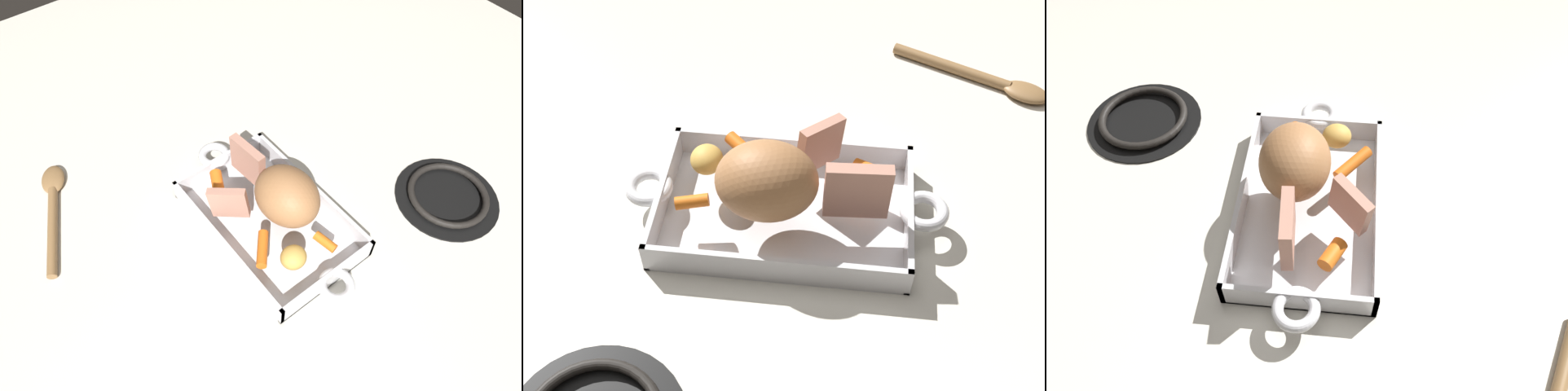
{
  "view_description": "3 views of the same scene",
  "coord_description": "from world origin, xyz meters",
  "views": [
    {
      "loc": [
        -0.35,
        0.29,
        0.73
      ],
      "look_at": [
        0.03,
        -0.0,
        0.06
      ],
      "focal_mm": 32.09,
      "sensor_mm": 36.0,
      "label": 1
    },
    {
      "loc": [
        0.06,
        -0.56,
        0.7
      ],
      "look_at": [
        0.0,
        -0.03,
        0.07
      ],
      "focal_mm": 47.51,
      "sensor_mm": 36.0,
      "label": 2
    },
    {
      "loc": [
        0.43,
        0.04,
        0.61
      ],
      "look_at": [
        0.02,
        -0.0,
        0.07
      ],
      "focal_mm": 33.72,
      "sensor_mm": 36.0,
      "label": 3
    }
  ],
  "objects": [
    {
      "name": "baby_carrot_center_right",
      "position": [
        0.1,
        0.04,
        0.06
      ],
      "size": [
        0.05,
        0.04,
        0.02
      ],
      "primitive_type": "cylinder",
      "rotation": [
        1.5,
        0.0,
        1.11
      ],
      "color": "orange",
      "rests_on": "roasting_dish"
    },
    {
      "name": "roasting_dish",
      "position": [
        0.0,
        0.0,
        0.01
      ],
      "size": [
        0.41,
        0.21,
        0.04
      ],
      "color": "silver",
      "rests_on": "ground_plane"
    },
    {
      "name": "roast_slice_thick",
      "position": [
        0.04,
        0.06,
        0.08
      ],
      "size": [
        0.06,
        0.06,
        0.07
      ],
      "primitive_type": "cube",
      "rotation": [
        -0.12,
        0.0,
        5.51
      ],
      "color": "tan",
      "rests_on": "roasting_dish"
    },
    {
      "name": "pork_roast",
      "position": [
        -0.02,
        -0.02,
        0.09
      ],
      "size": [
        0.13,
        0.11,
        0.1
      ],
      "primitive_type": "ellipsoid",
      "rotation": [
        0.0,
        0.0,
        3.17
      ],
      "color": "#A46E43",
      "rests_on": "roasting_dish"
    },
    {
      "name": "potato_whole",
      "position": [
        -0.1,
        0.03,
        0.06
      ],
      "size": [
        0.05,
        0.05,
        0.03
      ],
      "primitive_type": "ellipsoid",
      "rotation": [
        0.0,
        0.0,
        3.24
      ],
      "color": "gold",
      "rests_on": "roasting_dish"
    },
    {
      "name": "roast_slice_thin",
      "position": [
        0.09,
        -0.02,
        0.08
      ],
      "size": [
        0.08,
        0.02,
        0.08
      ],
      "primitive_type": "cube",
      "rotation": [
        0.01,
        0.0,
        1.65
      ],
      "color": "tan",
      "rests_on": "roasting_dish"
    },
    {
      "name": "ground_plane",
      "position": [
        0.0,
        0.0,
        0.0
      ],
      "size": [
        1.87,
        1.87,
        0.0
      ],
      "primitive_type": "plane",
      "color": "silver"
    },
    {
      "name": "serving_spoon",
      "position": [
        0.28,
        0.3,
        0.01
      ],
      "size": [
        0.24,
        0.13,
        0.02
      ],
      "rotation": [
        0.0,
        0.0,
        5.87
      ],
      "color": "olive",
      "rests_on": "ground_plane"
    },
    {
      "name": "baby_carrot_northwest",
      "position": [
        -0.11,
        -0.03,
        0.05
      ],
      "size": [
        0.04,
        0.02,
        0.02
      ],
      "primitive_type": "cylinder",
      "rotation": [
        1.49,
        0.0,
        1.78
      ],
      "color": "orange",
      "rests_on": "roasting_dish"
    },
    {
      "name": "baby_carrot_northeast",
      "position": [
        -0.06,
        0.06,
        0.05
      ],
      "size": [
        0.06,
        0.06,
        0.02
      ],
      "primitive_type": "cylinder",
      "rotation": [
        1.65,
        0.0,
        0.86
      ],
      "color": "orange",
      "rests_on": "roasting_dish"
    }
  ]
}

